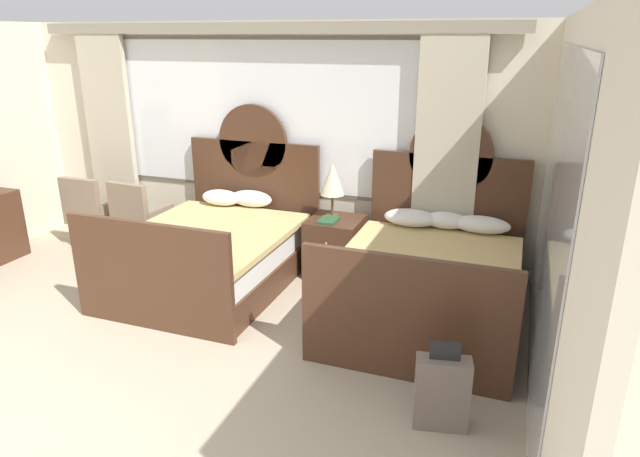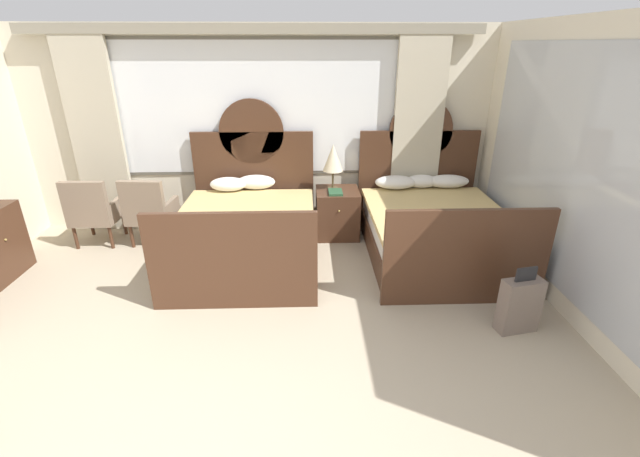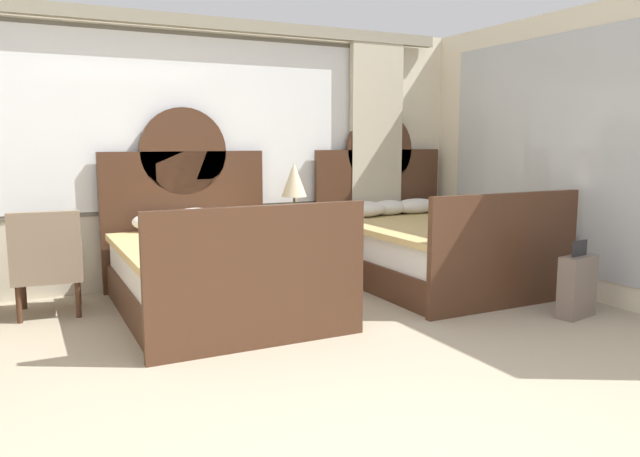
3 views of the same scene
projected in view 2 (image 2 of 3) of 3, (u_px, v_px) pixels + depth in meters
wall_back_window at (259, 125)px, 5.79m from camera, size 6.25×0.22×2.70m
wall_right_mirror at (586, 177)px, 3.86m from camera, size 0.08×4.55×2.70m
bed_near_window at (247, 230)px, 5.20m from camera, size 1.65×2.16×1.80m
bed_near_mirror at (433, 227)px, 5.28m from camera, size 1.65×2.16×1.80m
nightstand_between_beds at (337, 213)px, 5.85m from camera, size 0.57×0.59×0.65m
table_lamp_on_nightstand at (333, 158)px, 5.62m from camera, size 0.27×0.27×0.60m
book_on_nightstand at (335, 192)px, 5.61m from camera, size 0.18×0.26×0.03m
armchair_by_window_left at (149, 210)px, 5.54m from camera, size 0.60×0.60×0.91m
armchair_by_window_centre at (93, 210)px, 5.52m from camera, size 0.55×0.55×0.91m
suitcase_on_floor at (520, 305)px, 3.89m from camera, size 0.39×0.23×0.65m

